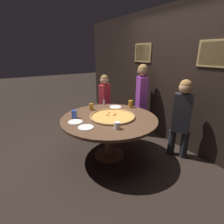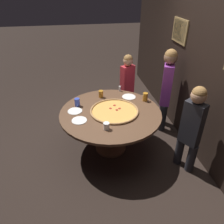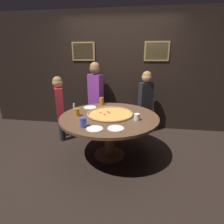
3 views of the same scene
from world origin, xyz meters
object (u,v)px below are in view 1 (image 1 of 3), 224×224
at_px(drink_cup_near_right, 117,125).
at_px(diner_centre_back, 141,96).
at_px(drink_cup_far_left, 74,114).
at_px(diner_far_left, 182,115).
at_px(dining_table, 109,125).
at_px(drink_cup_by_shaker, 131,104).
at_px(giant_pizza, 112,116).
at_px(white_plate_far_back, 86,127).
at_px(condiment_shaker, 104,102).
at_px(white_plate_beside_cup, 75,122).
at_px(drink_cup_far_right, 91,107).
at_px(diner_side_right, 105,99).
at_px(white_plate_left_side, 115,107).

height_order(drink_cup_near_right, diner_centre_back, diner_centre_back).
height_order(drink_cup_far_left, diner_far_left, diner_far_left).
bearing_deg(dining_table, drink_cup_by_shaker, 111.82).
bearing_deg(drink_cup_far_left, diner_centre_back, 97.52).
bearing_deg(giant_pizza, white_plate_far_back, -73.71).
bearing_deg(drink_cup_by_shaker, giant_pizza, -65.70).
bearing_deg(condiment_shaker, white_plate_beside_cup, -54.87).
distance_m(drink_cup_far_left, white_plate_beside_cup, 0.18).
bearing_deg(diner_far_left, drink_cup_far_left, 29.78).
distance_m(condiment_shaker, diner_centre_back, 0.85).
distance_m(drink_cup_far_right, diner_centre_back, 1.19).
distance_m(drink_cup_by_shaker, diner_side_right, 0.85).
relative_size(white_plate_far_back, diner_far_left, 0.16).
xyz_separation_m(drink_cup_near_right, diner_far_left, (0.17, 1.18, -0.02)).
bearing_deg(white_plate_far_back, drink_cup_near_right, 52.71).
height_order(dining_table, drink_cup_near_right, drink_cup_near_right).
relative_size(drink_cup_far_right, drink_cup_by_shaker, 0.87).
bearing_deg(diner_centre_back, white_plate_left_side, 118.29).
distance_m(giant_pizza, diner_far_left, 1.16).
bearing_deg(drink_cup_far_right, white_plate_far_back, -31.19).
bearing_deg(white_plate_left_side, white_plate_beside_cup, -71.20).
xyz_separation_m(white_plate_beside_cup, diner_side_right, (-0.98, 1.08, -0.01)).
height_order(white_plate_beside_cup, diner_side_right, diner_side_right).
bearing_deg(white_plate_far_back, drink_cup_far_left, -179.06).
relative_size(drink_cup_by_shaker, white_plate_left_side, 0.60).
distance_m(dining_table, drink_cup_by_shaker, 0.72).
bearing_deg(drink_cup_near_right, white_plate_beside_cup, -142.96).
height_order(white_plate_far_back, diner_side_right, diner_side_right).
distance_m(drink_cup_far_left, condiment_shaker, 0.90).
bearing_deg(giant_pizza, diner_far_left, 58.38).
xyz_separation_m(drink_cup_far_right, white_plate_left_side, (0.08, 0.48, -0.06)).
xyz_separation_m(drink_cup_far_left, condiment_shaker, (-0.42, 0.79, -0.02)).
distance_m(giant_pizza, white_plate_left_side, 0.56).
distance_m(drink_cup_far_left, drink_cup_near_right, 0.81).
distance_m(white_plate_left_side, condiment_shaker, 0.29).
bearing_deg(drink_cup_near_right, drink_cup_far_right, 176.96).
height_order(white_plate_beside_cup, condiment_shaker, condiment_shaker).
distance_m(drink_cup_near_right, white_plate_far_back, 0.46).
bearing_deg(drink_cup_far_left, diner_side_right, 128.36).
relative_size(dining_table, diner_centre_back, 1.04).
bearing_deg(diner_centre_back, condiment_shaker, 99.22).
height_order(drink_cup_far_right, diner_centre_back, diner_centre_back).
bearing_deg(white_plate_far_back, white_plate_beside_cup, -168.77).
bearing_deg(drink_cup_far_left, diner_far_left, 60.14).
bearing_deg(drink_cup_far_left, condiment_shaker, 118.16).
bearing_deg(white_plate_beside_cup, white_plate_far_back, 11.23).
relative_size(giant_pizza, condiment_shaker, 7.89).
bearing_deg(giant_pizza, dining_table, -95.24).
height_order(white_plate_left_side, diner_centre_back, diner_centre_back).
distance_m(drink_cup_far_right, white_plate_left_side, 0.49).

